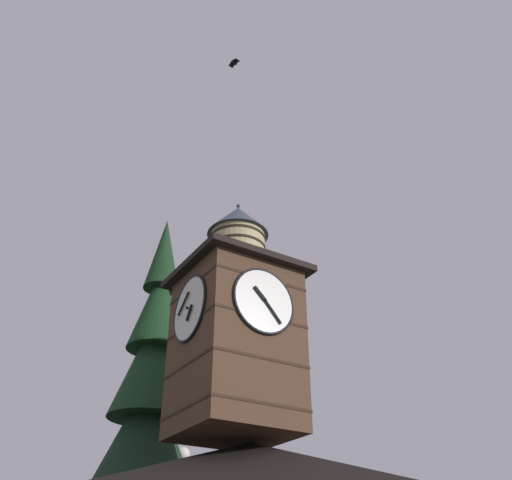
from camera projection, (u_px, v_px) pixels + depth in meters
name	position (u px, v px, depth m)	size (l,w,h in m)	color
clock_tower	(236.00, 328.00, 21.24)	(4.51, 4.51, 9.63)	brown
pine_tree_behind	(147.00, 430.00, 24.38)	(5.47, 5.47, 18.47)	#473323
moon	(183.00, 454.00, 64.36)	(1.59, 1.59, 1.59)	silver
flying_bird_high	(234.00, 62.00, 22.78)	(0.31, 0.51, 0.16)	black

